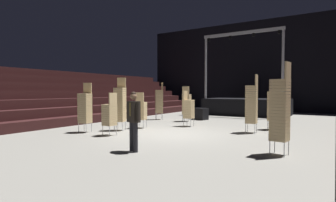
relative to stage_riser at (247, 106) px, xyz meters
name	(u,v)px	position (x,y,z in m)	size (l,w,h in m)	color
ground_plane	(174,135)	(0.00, -10.60, -0.73)	(22.00, 30.00, 0.10)	gray
arena_end_wall	(261,66)	(0.00, 4.40, 3.32)	(22.00, 0.30, 8.00)	black
bleacher_bank_left	(64,94)	(-8.38, -9.60, 0.89)	(5.25, 24.00, 3.15)	black
stage_riser	(247,106)	(0.00, 0.00, 0.00)	(5.88, 3.48, 5.91)	black
man_with_tie	(133,118)	(0.64, -13.99, 0.31)	(0.57, 0.35, 1.76)	black
chair_stack_front_left	(189,108)	(-0.65, -8.09, 0.22)	(0.46, 0.46, 1.79)	#B2B5BA
chair_stack_front_right	(274,106)	(3.22, -7.03, 0.43)	(0.55, 0.55, 2.22)	#B2B5BA
chair_stack_mid_left	(110,114)	(-2.01, -12.26, 0.17)	(0.45, 0.45, 1.71)	#B2B5BA
chair_stack_mid_right	(280,109)	(4.33, -12.18, 0.59)	(0.50, 0.50, 2.56)	#B2B5BA
chair_stack_mid_centre	(141,110)	(-2.28, -9.87, 0.17)	(0.54, 0.54, 1.71)	#B2B5BA
chair_stack_rear_left	(187,104)	(-1.79, -6.17, 0.34)	(0.51, 0.51, 2.05)	#B2B5BA
chair_stack_rear_right	(85,108)	(-3.49, -12.22, 0.38)	(0.53, 0.53, 2.14)	#B2B5BA
chair_stack_rear_centre	(120,104)	(-2.61, -10.99, 0.51)	(0.56, 0.56, 2.39)	#B2B5BA
chair_stack_aisle_left	(252,104)	(2.60, -8.54, 0.55)	(0.47, 0.47, 2.48)	#B2B5BA
chair_stack_aisle_right	(159,101)	(-3.71, -6.21, 0.47)	(0.62, 0.62, 2.31)	#B2B5BA
equipment_road_case	(200,114)	(-1.53, -4.88, -0.32)	(0.90, 0.60, 0.72)	black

